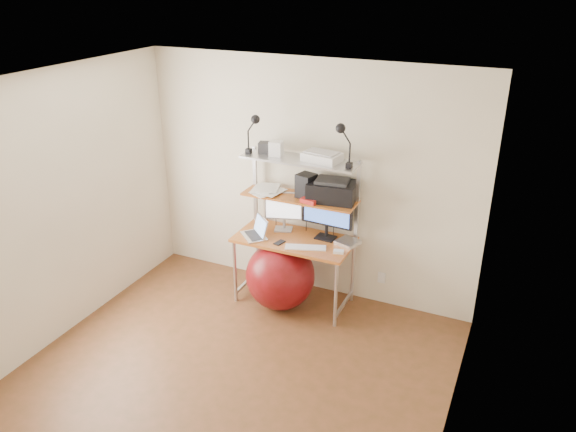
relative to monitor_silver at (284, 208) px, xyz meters
name	(u,v)px	position (x,y,z in m)	size (l,w,h in m)	color
room	(219,254)	(0.18, -1.60, 0.27)	(3.60, 3.60, 3.60)	brown
computer_desk	(297,217)	(0.18, -0.09, -0.02)	(1.20, 0.60, 1.57)	#C06125
wall_outlet	(382,278)	(1.03, 0.19, -0.68)	(0.08, 0.01, 0.12)	silver
monitor_silver	(284,208)	(0.00, 0.00, 0.00)	(0.39, 0.19, 0.45)	#AEAEB3
monitor_black	(327,213)	(0.47, 0.00, 0.04)	(0.55, 0.17, 0.55)	black
laptop	(257,232)	(-0.18, -0.27, -0.20)	(0.38, 0.37, 0.26)	silver
keyboard	(306,247)	(0.37, -0.30, -0.23)	(0.40, 0.11, 0.01)	silver
mouse	(339,252)	(0.70, -0.27, -0.23)	(0.10, 0.06, 0.03)	silver
mac_mini	(348,242)	(0.72, -0.05, -0.22)	(0.20, 0.20, 0.04)	silver
phone	(279,243)	(0.09, -0.31, -0.23)	(0.07, 0.12, 0.01)	black
printer	(332,190)	(0.51, 0.02, 0.28)	(0.50, 0.38, 0.22)	black
nas_cube	(306,186)	(0.25, -0.01, 0.29)	(0.17, 0.17, 0.24)	black
red_box	(310,201)	(0.34, -0.13, 0.19)	(0.16, 0.11, 0.04)	#B1201C
scanner	(322,157)	(0.40, 0.00, 0.62)	(0.39, 0.28, 0.10)	silver
box_white	(276,149)	(-0.07, -0.03, 0.65)	(0.13, 0.11, 0.15)	silver
box_grey	(264,147)	(-0.22, 0.01, 0.63)	(0.11, 0.11, 0.11)	#2B2B2D
clip_lamp_left	(254,126)	(-0.28, -0.09, 0.87)	(0.16, 0.09, 0.41)	black
clip_lamp_right	(342,136)	(0.64, -0.10, 0.88)	(0.17, 0.09, 0.42)	black
exercise_ball	(280,276)	(0.09, -0.30, -0.62)	(0.72, 0.72, 0.72)	maroon
paper_stack	(267,190)	(-0.19, -0.02, 0.19)	(0.36, 0.42, 0.03)	white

